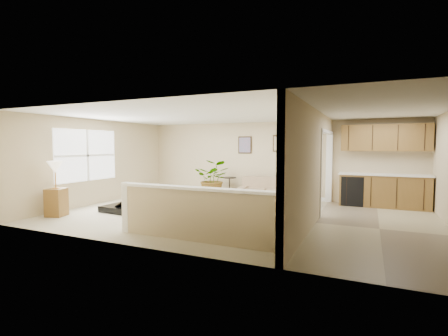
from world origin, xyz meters
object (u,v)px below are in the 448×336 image
at_px(piano, 141,187).
at_px(loveseat, 266,189).
at_px(piano_bench, 176,203).
at_px(lamp_stand, 56,193).
at_px(palm_plant, 213,179).
at_px(accent_table, 229,184).
at_px(small_plant, 312,199).

relative_size(piano, loveseat, 1.11).
relative_size(piano_bench, lamp_stand, 0.58).
bearing_deg(loveseat, piano, -141.07).
distance_m(piano_bench, palm_plant, 2.60).
bearing_deg(accent_table, piano_bench, -94.24).
bearing_deg(piano, accent_table, 69.16).
bearing_deg(accent_table, loveseat, -10.14).
distance_m(piano, palm_plant, 2.74).
distance_m(accent_table, palm_plant, 0.61).
height_order(piano_bench, palm_plant, palm_plant).
relative_size(accent_table, palm_plant, 0.51).
xyz_separation_m(accent_table, lamp_stand, (-2.69, -4.52, 0.15)).
height_order(accent_table, lamp_stand, lamp_stand).
height_order(piano, loveseat, piano).
bearing_deg(small_plant, loveseat, 163.85).
bearing_deg(palm_plant, piano, -109.59).
xyz_separation_m(loveseat, lamp_stand, (-4.05, -4.27, 0.21)).
distance_m(loveseat, palm_plant, 1.79).
relative_size(accent_table, lamp_stand, 0.49).
height_order(loveseat, palm_plant, palm_plant).
height_order(piano_bench, accent_table, accent_table).
bearing_deg(small_plant, palm_plant, 175.66).
distance_m(piano, lamp_stand, 2.04).
bearing_deg(loveseat, piano_bench, -126.93).
height_order(loveseat, lamp_stand, lamp_stand).
relative_size(piano_bench, small_plant, 1.51).
bearing_deg(small_plant, piano, -150.58).
relative_size(piano, piano_bench, 2.48).
distance_m(piano, accent_table, 3.29).
height_order(loveseat, accent_table, loveseat).
relative_size(loveseat, lamp_stand, 1.31).
distance_m(piano_bench, small_plant, 3.84).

